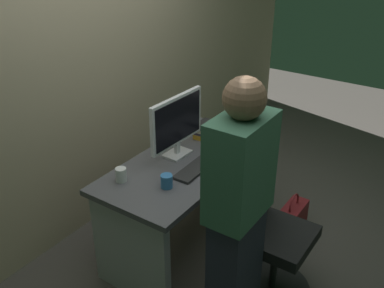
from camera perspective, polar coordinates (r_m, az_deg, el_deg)
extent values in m
plane|color=#4C4742|center=(3.62, -0.67, -12.49)|extent=(9.00, 9.00, 0.00)
cube|color=tan|center=(3.47, -13.30, 13.01)|extent=(6.40, 0.10, 3.00)
cube|color=#4C4C51|center=(3.20, -0.74, -2.47)|extent=(1.40, 0.69, 0.04)
cube|color=#B2B2B7|center=(3.01, -7.89, -13.66)|extent=(0.06, 0.61, 0.70)
cube|color=#B2B2B7|center=(3.86, 4.75, -3.37)|extent=(0.06, 0.61, 0.70)
cylinder|color=black|center=(3.29, 10.15, -17.60)|extent=(0.52, 0.52, 0.03)
cylinder|color=black|center=(3.15, 10.47, -14.88)|extent=(0.05, 0.05, 0.39)
cube|color=black|center=(3.00, 10.85, -11.54)|extent=(0.44, 0.44, 0.08)
cube|color=black|center=(2.90, 7.88, -6.31)|extent=(0.40, 0.06, 0.44)
cube|color=#262838|center=(2.76, 5.46, -15.99)|extent=(0.34, 0.20, 0.85)
cube|color=#38664C|center=(2.33, 6.23, -3.09)|extent=(0.40, 0.24, 0.58)
sphere|color=brown|center=(2.16, 6.74, 5.83)|extent=(0.22, 0.22, 0.22)
cube|color=silver|center=(3.27, -1.91, -1.23)|extent=(0.21, 0.15, 0.02)
cube|color=silver|center=(3.25, -1.92, -0.48)|extent=(0.04, 0.03, 0.08)
cube|color=silver|center=(3.15, -1.98, 3.06)|extent=(0.54, 0.05, 0.36)
cube|color=black|center=(3.14, -1.73, 2.99)|extent=(0.50, 0.02, 0.32)
cube|color=#262626|center=(3.09, 0.68, -2.98)|extent=(0.43, 0.14, 0.02)
ellipsoid|color=black|center=(3.32, 3.56, -0.62)|extent=(0.06, 0.10, 0.03)
cylinder|color=#3372B2|center=(2.88, -3.27, -4.78)|extent=(0.08, 0.08, 0.09)
cylinder|color=silver|center=(2.97, -9.07, -3.91)|extent=(0.07, 0.07, 0.10)
cube|color=gold|center=(3.53, 1.82, 1.23)|extent=(0.20, 0.14, 0.04)
cube|color=#594C72|center=(3.52, 1.84, 1.67)|extent=(0.19, 0.15, 0.03)
cube|color=beige|center=(3.51, 1.75, 2.11)|extent=(0.22, 0.14, 0.02)
cube|color=black|center=(3.50, 1.73, 2.48)|extent=(0.19, 0.13, 0.03)
cube|color=black|center=(3.49, 6.21, 0.48)|extent=(0.09, 0.15, 0.01)
cube|color=maroon|center=(3.71, 12.64, -9.53)|extent=(0.34, 0.14, 0.26)
torus|color=maroon|center=(3.62, 12.90, -7.50)|extent=(0.18, 0.02, 0.18)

